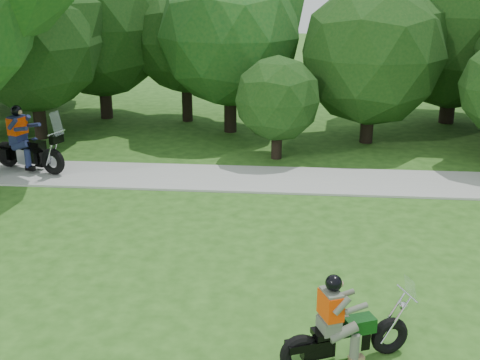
{
  "coord_description": "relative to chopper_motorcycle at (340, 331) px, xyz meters",
  "views": [
    {
      "loc": [
        -1.07,
        -7.92,
        5.57
      ],
      "look_at": [
        -2.16,
        4.46,
        1.23
      ],
      "focal_mm": 45.0,
      "sensor_mm": 36.0,
      "label": 1
    }
  ],
  "objects": [
    {
      "name": "touring_motorcycle",
      "position": [
        -8.47,
        8.36,
        0.2
      ],
      "size": [
        2.43,
        1.34,
        1.91
      ],
      "rotation": [
        0.0,
        0.0,
        -0.34
      ],
      "color": "black",
      "rests_on": "walkway"
    },
    {
      "name": "walkway",
      "position": [
        0.27,
        8.22,
        -0.52
      ],
      "size": [
        60.0,
        2.2,
        0.06
      ],
      "primitive_type": "cube",
      "color": "#A4A49E",
      "rests_on": "ground"
    },
    {
      "name": "chopper_motorcycle",
      "position": [
        0.0,
        0.0,
        0.0
      ],
      "size": [
        2.03,
        1.13,
        1.5
      ],
      "rotation": [
        0.0,
        0.0,
        0.39
      ],
      "color": "black",
      "rests_on": "ground"
    },
    {
      "name": "tree_line",
      "position": [
        2.38,
        14.86,
        3.09
      ],
      "size": [
        39.64,
        11.73,
        7.77
      ],
      "color": "black",
      "rests_on": "ground"
    },
    {
      "name": "ground",
      "position": [
        0.27,
        0.22,
        -0.55
      ],
      "size": [
        100.0,
        100.0,
        0.0
      ],
      "primitive_type": "plane",
      "color": "#275117",
      "rests_on": "ground"
    }
  ]
}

